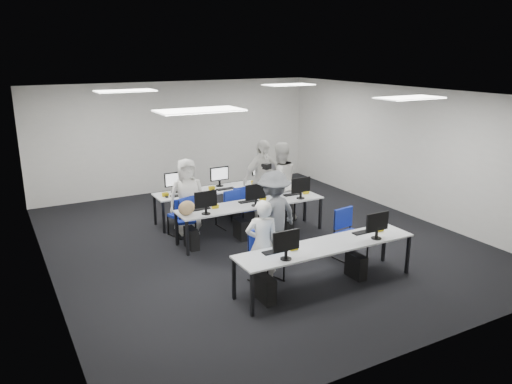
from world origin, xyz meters
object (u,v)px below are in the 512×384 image
student_0 (262,244)px  student_3 (262,180)px  chair_6 (229,215)px  chair_7 (272,206)px  desk_mid (251,206)px  chair_5 (182,223)px  chair_4 (280,208)px  chair_1 (350,244)px  chair_0 (266,265)px  student_1 (280,181)px  desk_front (326,247)px  chair_3 (246,215)px  chair_2 (186,228)px  photographer (274,216)px  student_2 (187,196)px

student_0 → student_3: 3.53m
chair_6 → chair_7: size_ratio=0.93×
desk_mid → chair_5: bearing=148.0°
chair_6 → chair_4: bearing=-12.3°
chair_1 → student_0: size_ratio=0.64×
chair_0 → student_1: 3.34m
chair_1 → student_3: student_3 is taller
desk_front → student_3: size_ratio=1.72×
chair_3 → student_1: 1.13m
desk_front → student_1: 3.48m
student_1 → student_3: bearing=-33.1°
chair_1 → chair_4: 2.53m
chair_2 → student_1: 2.47m
student_0 → desk_mid: bearing=-95.7°
chair_6 → chair_7: (1.13, -0.00, 0.02)m
photographer → desk_mid: bearing=-113.9°
chair_0 → chair_4: 3.18m
chair_4 → chair_5: bearing=159.5°
photographer → chair_0: bearing=36.5°
desk_front → student_3: 3.64m
student_0 → student_2: bearing=-69.3°
chair_5 → student_2: (0.18, 0.10, 0.53)m
desk_mid → chair_7: (0.98, 0.79, -0.38)m
desk_front → chair_7: chair_7 is taller
chair_5 → chair_6: bearing=-16.6°
chair_1 → chair_4: size_ratio=0.98×
chair_0 → student_1: (1.90, 2.68, 0.62)m
student_0 → student_3: student_3 is taller
chair_2 → photographer: (1.09, -1.72, 0.59)m
chair_4 → photographer: size_ratio=0.57×
chair_1 → student_2: (-2.13, 2.81, 0.51)m
desk_front → chair_3: 3.21m
chair_2 → chair_7: bearing=20.4°
desk_mid → chair_7: 1.32m
chair_3 → student_1: student_1 is taller
chair_2 → chair_6: 1.15m
chair_3 → student_2: bearing=165.1°
student_2 → student_3: (1.86, 0.06, 0.12)m
chair_0 → chair_1: bearing=-14.9°
chair_3 → student_2: student_2 is taller
chair_3 → chair_5: size_ratio=1.00×
chair_5 → student_1: student_1 is taller
chair_4 → photographer: 2.26m
chair_6 → student_1: size_ratio=0.49×
desk_front → photographer: 1.42m
chair_5 → chair_1: bearing=-66.8°
chair_2 → chair_4: 2.35m
student_1 → chair_2: bearing=8.7°
chair_4 → chair_7: 0.22m
desk_front → chair_0: size_ratio=3.52×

